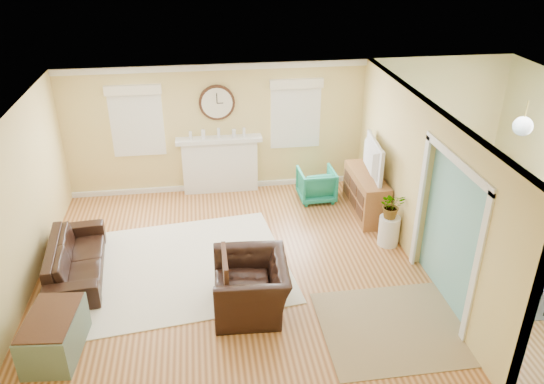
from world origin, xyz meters
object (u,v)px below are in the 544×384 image
object	(u,v)px
sofa	(76,259)
dining_table	(505,243)
green_chair	(316,184)
credenza	(366,194)
eames_chair	(251,286)

from	to	relation	value
sofa	dining_table	size ratio (longest dim) A/B	1.02
green_chair	credenza	size ratio (longest dim) A/B	0.49
credenza	dining_table	xyz separation A→B (m)	(1.75, -1.91, -0.06)
eames_chair	dining_table	xyz separation A→B (m)	(4.19, 0.60, -0.04)
dining_table	green_chair	bearing A→B (deg)	33.72
green_chair	eames_chair	bearing A→B (deg)	61.03
sofa	eames_chair	xyz separation A→B (m)	(2.61, -1.20, 0.09)
credenza	dining_table	distance (m)	2.59
sofa	green_chair	xyz separation A→B (m)	(4.25, 1.98, 0.03)
sofa	eames_chair	world-z (taller)	eames_chair
sofa	green_chair	size ratio (longest dim) A/B	2.79
eames_chair	dining_table	bearing A→B (deg)	100.82
green_chair	sofa	bearing A→B (deg)	23.26
green_chair	dining_table	world-z (taller)	dining_table
eames_chair	dining_table	world-z (taller)	eames_chair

